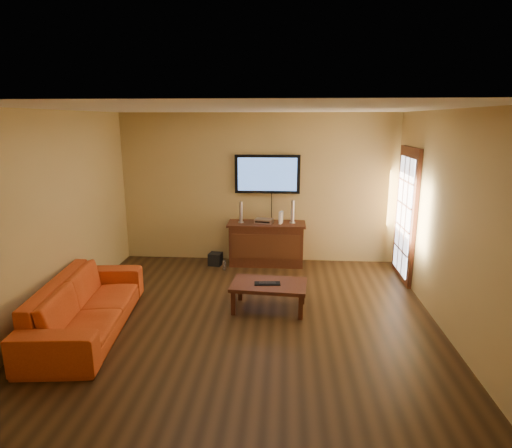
# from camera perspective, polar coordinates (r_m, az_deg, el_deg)

# --- Properties ---
(ground_plane) EXTENTS (5.00, 5.00, 0.00)m
(ground_plane) POSITION_cam_1_polar(r_m,az_deg,el_deg) (5.83, -1.45, -12.45)
(ground_plane) COLOR black
(ground_plane) RESTS_ON ground
(room_walls) EXTENTS (5.00, 5.00, 5.00)m
(room_walls) POSITION_cam_1_polar(r_m,az_deg,el_deg) (5.92, -0.98, 5.14)
(room_walls) COLOR tan
(room_walls) RESTS_ON ground
(french_door) EXTENTS (0.07, 1.02, 2.22)m
(french_door) POSITION_cam_1_polar(r_m,az_deg,el_deg) (7.34, 19.31, 0.98)
(french_door) COLOR #3B190D
(french_door) RESTS_ON ground
(media_console) EXTENTS (1.39, 0.53, 0.77)m
(media_console) POSITION_cam_1_polar(r_m,az_deg,el_deg) (7.76, 1.39, -2.61)
(media_console) COLOR #3B190D
(media_console) RESTS_ON ground
(television) EXTENTS (1.17, 0.08, 0.69)m
(television) POSITION_cam_1_polar(r_m,az_deg,el_deg) (7.73, 1.53, 6.66)
(television) COLOR black
(television) RESTS_ON ground
(coffee_table) EXTENTS (1.07, 0.70, 0.38)m
(coffee_table) POSITION_cam_1_polar(r_m,az_deg,el_deg) (5.96, 1.74, -8.34)
(coffee_table) COLOR #3B190D
(coffee_table) RESTS_ON ground
(sofa) EXTENTS (0.89, 2.32, 0.88)m
(sofa) POSITION_cam_1_polar(r_m,az_deg,el_deg) (5.76, -21.72, -8.98)
(sofa) COLOR #C64416
(sofa) RESTS_ON ground
(speaker_left) EXTENTS (0.10, 0.10, 0.38)m
(speaker_left) POSITION_cam_1_polar(r_m,az_deg,el_deg) (7.65, -2.02, 1.47)
(speaker_left) COLOR silver
(speaker_left) RESTS_ON media_console
(speaker_right) EXTENTS (0.11, 0.11, 0.41)m
(speaker_right) POSITION_cam_1_polar(r_m,az_deg,el_deg) (7.64, 4.90, 1.51)
(speaker_right) COLOR silver
(speaker_right) RESTS_ON media_console
(av_receiver) EXTENTS (0.35, 0.29, 0.07)m
(av_receiver) POSITION_cam_1_polar(r_m,az_deg,el_deg) (7.66, 1.09, 0.43)
(av_receiver) COLOR silver
(av_receiver) RESTS_ON media_console
(game_console) EXTENTS (0.08, 0.16, 0.22)m
(game_console) POSITION_cam_1_polar(r_m,az_deg,el_deg) (7.61, 3.35, 0.87)
(game_console) COLOR white
(game_console) RESTS_ON media_console
(subwoofer) EXTENTS (0.25, 0.25, 0.22)m
(subwoofer) POSITION_cam_1_polar(r_m,az_deg,el_deg) (7.82, -5.43, -4.66)
(subwoofer) COLOR black
(subwoofer) RESTS_ON ground
(bottle) EXTENTS (0.06, 0.06, 0.18)m
(bottle) POSITION_cam_1_polar(r_m,az_deg,el_deg) (7.56, -4.26, -5.51)
(bottle) COLOR white
(bottle) RESTS_ON ground
(keyboard) EXTENTS (0.36, 0.16, 0.02)m
(keyboard) POSITION_cam_1_polar(r_m,az_deg,el_deg) (5.91, 1.52, -7.91)
(keyboard) COLOR black
(keyboard) RESTS_ON coffee_table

